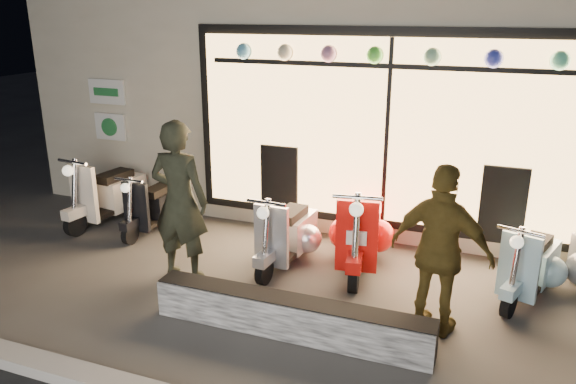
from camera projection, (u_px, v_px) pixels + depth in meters
name	position (u px, v px, depth m)	size (l,w,h in m)	color
ground	(274.00, 297.00, 6.31)	(40.00, 40.00, 0.00)	#383533
shop_building	(379.00, 65.00, 10.06)	(10.20, 6.23, 4.20)	beige
graffiti_barrier	(290.00, 317.00, 5.52)	(2.83, 0.28, 0.40)	black
scooter_silver	(289.00, 233.00, 7.09)	(0.48, 1.34, 0.96)	black
scooter_red	(361.00, 231.00, 7.02)	(0.64, 1.53, 1.08)	black
scooter_black	(156.00, 205.00, 8.17)	(0.40, 1.22, 0.88)	black
scooter_cream	(113.00, 193.00, 8.50)	(0.58, 1.47, 1.04)	black
scooter_blue	(531.00, 263.00, 6.28)	(0.68, 1.29, 0.92)	black
man	(180.00, 201.00, 6.51)	(0.70, 0.46, 1.92)	black
woman	(441.00, 252.00, 5.38)	(1.02, 0.42, 1.73)	brown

